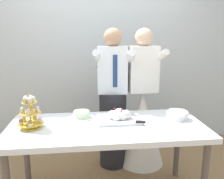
# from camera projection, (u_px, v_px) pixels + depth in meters

# --- Properties ---
(rear_wall) EXTENTS (5.20, 0.10, 2.90)m
(rear_wall) POSITION_uv_depth(u_px,v_px,m) (98.00, 44.00, 3.44)
(rear_wall) COLOR silver
(rear_wall) RESTS_ON ground_plane
(dessert_table) EXTENTS (1.80, 0.80, 0.78)m
(dessert_table) POSITION_uv_depth(u_px,v_px,m) (107.00, 133.00, 2.25)
(dessert_table) COLOR silver
(dessert_table) RESTS_ON ground_plane
(cupcake_stand) EXTENTS (0.23, 0.23, 0.31)m
(cupcake_stand) POSITION_uv_depth(u_px,v_px,m) (30.00, 114.00, 2.14)
(cupcake_stand) COLOR gold
(cupcake_stand) RESTS_ON dessert_table
(main_cake_tray) EXTENTS (0.43, 0.32, 0.13)m
(main_cake_tray) POSITION_uv_depth(u_px,v_px,m) (119.00, 117.00, 2.33)
(main_cake_tray) COLOR silver
(main_cake_tray) RESTS_ON dessert_table
(plate_stack) EXTENTS (0.21, 0.21, 0.08)m
(plate_stack) POSITION_uv_depth(u_px,v_px,m) (177.00, 115.00, 2.39)
(plate_stack) COLOR white
(plate_stack) RESTS_ON dessert_table
(round_cake) EXTENTS (0.24, 0.24, 0.07)m
(round_cake) POSITION_uv_depth(u_px,v_px,m) (81.00, 115.00, 2.41)
(round_cake) COLOR white
(round_cake) RESTS_ON dessert_table
(person_groom) EXTENTS (0.51, 0.54, 1.66)m
(person_groom) POSITION_uv_depth(u_px,v_px,m) (113.00, 107.00, 2.88)
(person_groom) COLOR #232328
(person_groom) RESTS_ON ground_plane
(person_bride) EXTENTS (0.56, 0.56, 1.66)m
(person_bride) POSITION_uv_depth(u_px,v_px,m) (142.00, 118.00, 2.97)
(person_bride) COLOR white
(person_bride) RESTS_ON ground_plane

